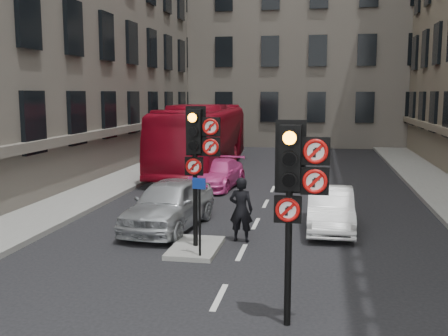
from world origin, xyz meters
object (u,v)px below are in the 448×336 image
(signal_near, at_px, (295,180))
(signal_far, at_px, (198,146))
(car_silver, at_px, (169,204))
(car_white, at_px, (330,209))
(motorcycle, at_px, (318,193))
(bus_red, at_px, (203,138))
(info_sign, at_px, (199,206))
(car_pink, at_px, (218,174))
(motorcyclist, at_px, (241,210))

(signal_near, height_order, signal_far, signal_far)
(car_silver, height_order, car_white, car_silver)
(signal_far, height_order, car_white, signal_far)
(car_silver, relative_size, motorcycle, 2.56)
(car_white, xyz_separation_m, bus_red, (-6.37, 11.12, 1.10))
(info_sign, bearing_deg, signal_far, 114.33)
(car_white, height_order, motorcycle, car_white)
(bus_red, distance_m, info_sign, 15.03)
(car_pink, xyz_separation_m, bus_red, (-1.76, 4.95, 1.11))
(car_white, bearing_deg, car_silver, -171.47)
(signal_far, bearing_deg, car_pink, 97.98)
(bus_red, bearing_deg, signal_near, -74.04)
(signal_far, distance_m, car_pink, 9.25)
(car_silver, relative_size, info_sign, 2.29)
(car_white, distance_m, car_pink, 7.71)
(signal_far, distance_m, car_white, 4.81)
(car_silver, height_order, car_pink, car_silver)
(bus_red, bearing_deg, motorcycle, -55.12)
(car_silver, relative_size, car_pink, 1.06)
(car_pink, bearing_deg, motorcycle, -31.31)
(signal_far, height_order, motorcycle, signal_far)
(signal_far, xyz_separation_m, car_pink, (-1.25, 8.92, -2.10))
(signal_near, xyz_separation_m, car_silver, (-3.96, 6.01, -1.84))
(signal_near, bearing_deg, signal_far, 123.02)
(bus_red, bearing_deg, car_white, -61.67)
(signal_near, xyz_separation_m, motorcycle, (0.38, 9.72, -2.07))
(motorcycle, relative_size, info_sign, 0.90)
(signal_far, xyz_separation_m, car_silver, (-1.36, 2.01, -1.96))
(signal_far, xyz_separation_m, info_sign, (0.21, -0.81, -1.35))
(bus_red, distance_m, motorcycle, 10.19)
(car_white, bearing_deg, info_sign, -131.85)
(motorcyclist, bearing_deg, signal_near, 111.98)
(bus_red, xyz_separation_m, motorcyclist, (3.96, -12.86, -0.83))
(car_white, relative_size, motorcycle, 2.18)
(info_sign, bearing_deg, motorcyclist, 77.54)
(signal_near, bearing_deg, car_white, 83.57)
(signal_far, bearing_deg, car_silver, 124.21)
(bus_red, bearing_deg, info_sign, -79.08)
(car_silver, bearing_deg, bus_red, 103.43)
(signal_far, bearing_deg, motorcyclist, 46.76)
(bus_red, height_order, motorcyclist, bus_red)
(car_white, bearing_deg, signal_near, -96.75)
(bus_red, relative_size, motorcycle, 7.18)
(bus_red, relative_size, info_sign, 6.44)
(motorcycle, distance_m, info_sign, 7.14)
(signal_near, distance_m, car_silver, 7.43)
(signal_near, distance_m, signal_far, 4.77)
(car_pink, distance_m, motorcyclist, 8.21)
(car_silver, xyz_separation_m, motorcyclist, (2.31, -1.00, 0.14))
(car_white, height_order, info_sign, info_sign)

